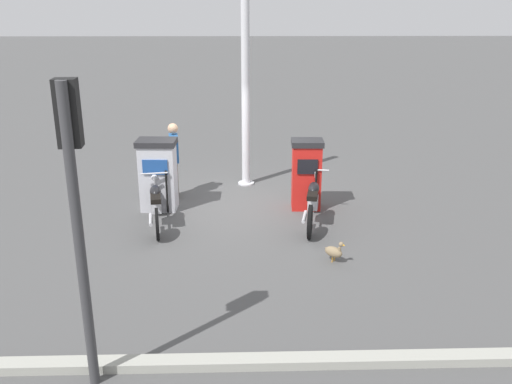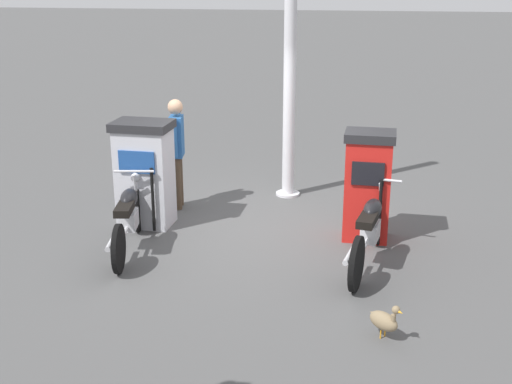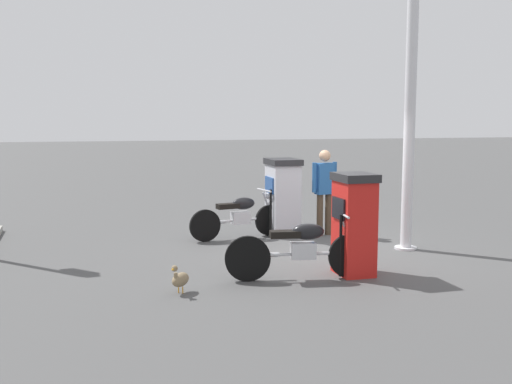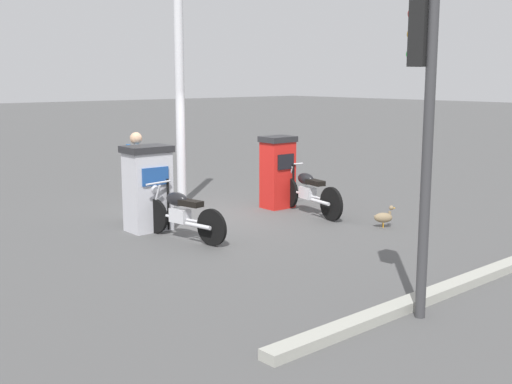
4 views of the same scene
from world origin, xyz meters
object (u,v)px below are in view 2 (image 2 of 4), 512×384
at_px(fuel_pump_far, 368,185).
at_px(attendant_person, 177,146).
at_px(fuel_pump_near, 145,173).
at_px(canopy_support_pole, 290,63).
at_px(wandering_duck, 384,320).
at_px(motorcycle_near_pump, 128,217).
at_px(motorcycle_far_pump, 370,229).

bearing_deg(fuel_pump_far, attendant_person, -105.24).
distance_m(fuel_pump_near, canopy_support_pole, 2.92).
distance_m(attendant_person, wandering_duck, 4.80).
bearing_deg(fuel_pump_far, fuel_pump_near, -90.00).
relative_size(fuel_pump_near, motorcycle_near_pump, 0.77).
distance_m(fuel_pump_far, canopy_support_pole, 2.59).
xyz_separation_m(fuel_pump_near, fuel_pump_far, (0.00, 3.22, -0.01)).
bearing_deg(canopy_support_pole, motorcycle_near_pump, -34.64).
relative_size(attendant_person, canopy_support_pole, 0.38).
distance_m(motorcycle_far_pump, canopy_support_pole, 3.39).
height_order(fuel_pump_far, attendant_person, attendant_person).
relative_size(fuel_pump_far, motorcycle_far_pump, 0.71).
xyz_separation_m(attendant_person, wandering_duck, (3.49, 3.19, -0.81)).
distance_m(attendant_person, canopy_support_pole, 2.23).
distance_m(motorcycle_near_pump, motorcycle_far_pump, 3.20).
height_order(motorcycle_near_pump, canopy_support_pole, canopy_support_pole).
bearing_deg(fuel_pump_near, fuel_pump_far, 90.00).
bearing_deg(motorcycle_near_pump, canopy_support_pole, 145.36).
distance_m(motorcycle_near_pump, canopy_support_pole, 3.65).
bearing_deg(motorcycle_far_pump, attendant_person, -118.95).
bearing_deg(attendant_person, fuel_pump_near, -17.61).
bearing_deg(fuel_pump_near, canopy_support_pole, 132.00).
bearing_deg(attendant_person, canopy_support_pole, 118.81).
relative_size(fuel_pump_near, motorcycle_far_pump, 0.72).
height_order(attendant_person, wandering_duck, attendant_person).
xyz_separation_m(motorcycle_far_pump, canopy_support_pole, (-2.57, -1.37, 1.73)).
relative_size(motorcycle_near_pump, motorcycle_far_pump, 0.93).
distance_m(fuel_pump_near, motorcycle_near_pump, 0.99).
relative_size(motorcycle_near_pump, attendant_person, 1.16).
height_order(motorcycle_far_pump, wandering_duck, motorcycle_far_pump).
xyz_separation_m(fuel_pump_near, attendant_person, (-0.81, 0.26, 0.21)).
bearing_deg(canopy_support_pole, fuel_pump_near, -48.00).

